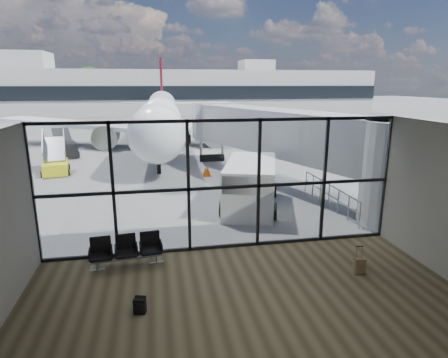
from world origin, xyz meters
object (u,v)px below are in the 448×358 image
object	(u,v)px
mobile_stairs	(56,165)
backpack	(140,306)
seating_row	(126,249)
service_van	(250,184)
suitcase	(360,266)
airliner	(161,115)
belt_loader	(65,148)

from	to	relation	value
mobile_stairs	backpack	bearing A→B (deg)	-81.59
seating_row	service_van	size ratio (longest dim) A/B	0.41
backpack	suitcase	size ratio (longest dim) A/B	0.50
seating_row	mobile_stairs	distance (m)	14.73
airliner	service_van	world-z (taller)	airliner
seating_row	belt_loader	bearing A→B (deg)	101.01
seating_row	service_van	world-z (taller)	service_van
backpack	belt_loader	world-z (taller)	belt_loader
airliner	belt_loader	distance (m)	9.71
airliner	belt_loader	world-z (taller)	airliner
backpack	service_van	world-z (taller)	service_van
backpack	airliner	world-z (taller)	airliner
seating_row	airliner	bearing A→B (deg)	80.39
belt_loader	seating_row	bearing A→B (deg)	-91.67
backpack	suitcase	distance (m)	6.51
service_van	airliner	bearing A→B (deg)	117.64
suitcase	airliner	size ratio (longest dim) A/B	0.03
service_van	mobile_stairs	xyz separation A→B (m)	(-10.54, 8.95, -0.59)
suitcase	service_van	world-z (taller)	service_van
backpack	belt_loader	bearing A→B (deg)	122.11
mobile_stairs	suitcase	bearing A→B (deg)	-62.89
backpack	suitcase	bearing A→B (deg)	23.51
backpack	service_van	distance (m)	8.98
seating_row	service_van	bearing A→B (deg)	36.62
airliner	service_van	xyz separation A→B (m)	(3.54, -20.67, -1.58)
seating_row	suitcase	distance (m)	7.20
seating_row	suitcase	size ratio (longest dim) A/B	2.55
suitcase	belt_loader	size ratio (longest dim) A/B	0.19
service_van	belt_loader	world-z (taller)	service_van
backpack	mobile_stairs	distance (m)	17.47
mobile_stairs	airliner	bearing A→B (deg)	48.33
mobile_stairs	seating_row	bearing A→B (deg)	-79.85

